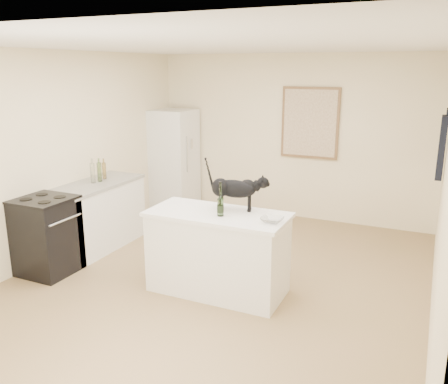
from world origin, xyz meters
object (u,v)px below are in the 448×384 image
stove (47,236)px  black_cat (234,191)px  fridge (174,160)px  wine_bottle (220,201)px  glass_bowl (272,220)px

stove → black_cat: (2.17, 0.56, 0.66)m
stove → fridge: (0.00, 2.95, 0.40)m
black_cat → wine_bottle: size_ratio=1.89×
stove → wine_bottle: 2.23m
wine_bottle → glass_bowl: bearing=1.1°
stove → fridge: fridge is taller
fridge → wine_bottle: fridge is taller
fridge → black_cat: 3.24m
stove → black_cat: bearing=14.6°
fridge → glass_bowl: size_ratio=7.61×
stove → wine_bottle: bearing=8.4°
black_cat → wine_bottle: (-0.05, -0.25, -0.05)m
stove → glass_bowl: glass_bowl is taller
black_cat → wine_bottle: bearing=-118.9°
fridge → glass_bowl: fridge is taller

